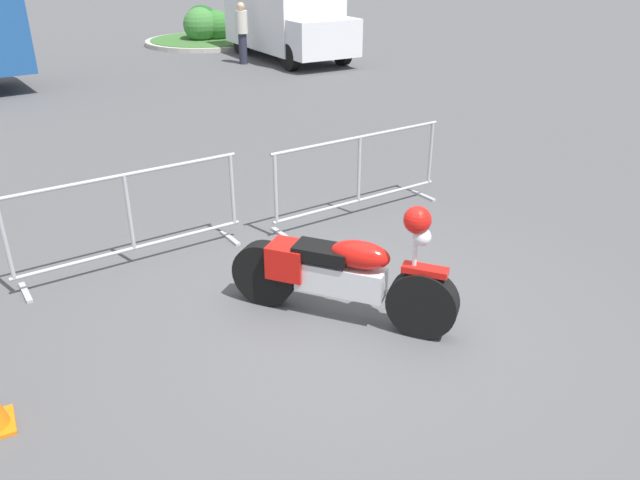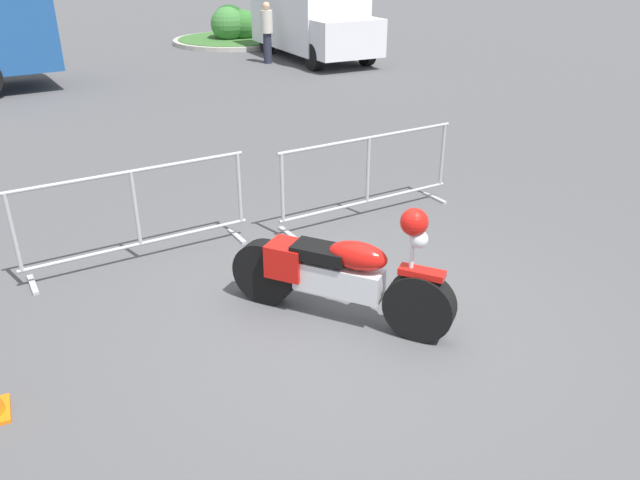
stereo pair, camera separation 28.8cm
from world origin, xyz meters
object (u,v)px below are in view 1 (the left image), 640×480
(crowd_barrier_near, at_px, (130,218))
(crowd_barrier_far, at_px, (359,175))
(delivery_van, at_px, (286,15))
(pedestrian, at_px, (242,31))
(motorcycle, at_px, (341,273))

(crowd_barrier_near, height_order, crowd_barrier_far, same)
(crowd_barrier_far, bearing_deg, crowd_barrier_near, 180.00)
(delivery_van, height_order, pedestrian, delivery_van)
(motorcycle, bearing_deg, crowd_barrier_near, 175.43)
(crowd_barrier_far, distance_m, delivery_van, 12.17)
(crowd_barrier_near, bearing_deg, pedestrian, 62.22)
(delivery_van, bearing_deg, crowd_barrier_far, -23.35)
(crowd_barrier_far, height_order, pedestrian, pedestrian)
(crowd_barrier_far, xyz_separation_m, pedestrian, (2.92, 11.05, 0.36))
(crowd_barrier_far, bearing_deg, pedestrian, 75.19)
(delivery_van, bearing_deg, crowd_barrier_near, -34.90)
(delivery_van, bearing_deg, pedestrian, -82.15)
(motorcycle, bearing_deg, pedestrian, 121.26)
(crowd_barrier_far, height_order, delivery_van, delivery_van)
(crowd_barrier_near, xyz_separation_m, pedestrian, (5.82, 11.05, 0.36))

